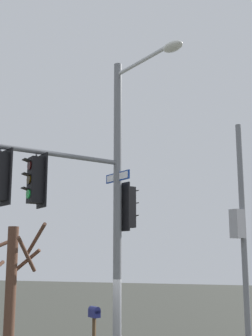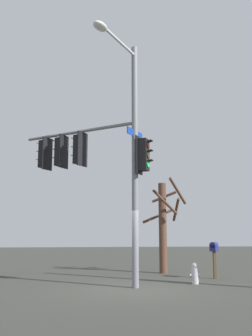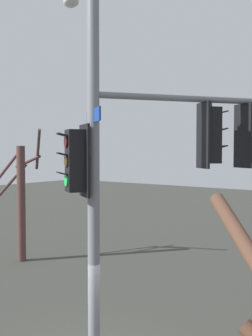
% 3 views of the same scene
% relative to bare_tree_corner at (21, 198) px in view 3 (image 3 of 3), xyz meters
% --- Properties ---
extents(main_signal_pole_assembly, '(4.60, 5.13, 8.40)m').
position_rel_bare_tree_corner_xyz_m(main_signal_pole_assembly, '(3.84, 9.20, 2.16)').
color(main_signal_pole_assembly, slate).
rests_on(main_signal_pole_assembly, ground).
extents(bare_tree_corner, '(1.80, 1.84, 5.45)m').
position_rel_bare_tree_corner_xyz_m(bare_tree_corner, '(0.00, 0.00, 0.00)').
color(bare_tree_corner, '#4E3330').
rests_on(bare_tree_corner, ground).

